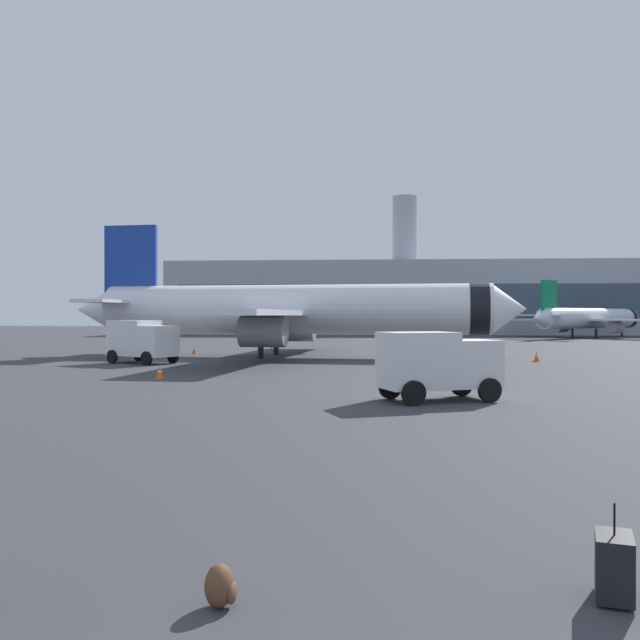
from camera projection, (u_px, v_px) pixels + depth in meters
name	position (u px, v px, depth m)	size (l,w,h in m)	color
airplane_at_gate	(291.00, 310.00, 52.79)	(35.77, 32.32, 10.50)	white
airplane_taxiing	(589.00, 319.00, 98.10)	(22.45, 21.29, 7.99)	silver
service_truck	(142.00, 339.00, 45.81)	(5.26, 4.31, 2.90)	white
cargo_van	(437.00, 362.00, 25.66)	(4.83, 3.62, 2.60)	white
safety_cone_near	(272.00, 349.00, 57.77)	(0.44, 0.44, 0.71)	#F2590C
safety_cone_mid	(537.00, 356.00, 47.35)	(0.44, 0.44, 0.75)	#F2590C
safety_cone_far	(194.00, 350.00, 57.28)	(0.44, 0.44, 0.60)	#F2590C
safety_cone_outer	(160.00, 373.00, 34.50)	(0.44, 0.44, 0.65)	#F2590C
rolling_suitcase	(614.00, 566.00, 7.67)	(0.57, 0.73, 1.10)	black
traveller_backpack	(221.00, 586.00, 7.49)	(0.36, 0.40, 0.48)	brown
terminal_building	(460.00, 298.00, 120.65)	(101.24, 19.87, 24.43)	#9EA3AD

